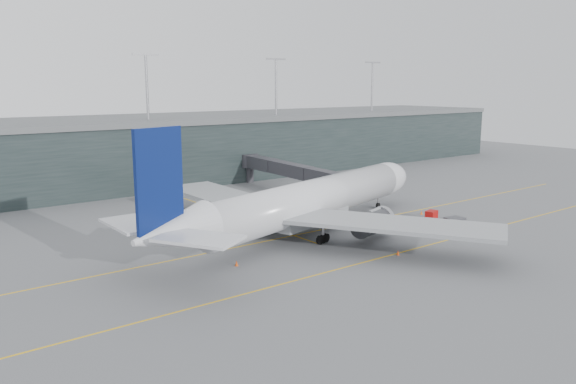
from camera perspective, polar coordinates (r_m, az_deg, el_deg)
ground at (r=86.56m, az=-3.68°, el=-4.41°), size 320.00×320.00×0.00m
taxiline_a at (r=83.38m, az=-2.14°, el=-4.98°), size 160.00×0.25×0.02m
taxiline_b at (r=71.51m, az=5.38°, el=-7.73°), size 160.00×0.25×0.02m
taxiline_lead_main at (r=105.64m, az=-7.49°, el=-1.69°), size 0.25×60.00×0.02m
terminal at (r=136.47m, az=-17.48°, el=3.96°), size 240.00×36.00×29.00m
main_aircraft at (r=86.53m, az=2.26°, el=-0.93°), size 63.88×58.78×18.18m
jet_bridge at (r=119.49m, az=-0.38°, el=2.30°), size 6.66×44.06×6.71m
gse_cart at (r=99.17m, az=14.36°, el=-2.25°), size 2.61×2.01×1.57m
baggage_dolly at (r=100.56m, az=16.59°, el=-2.59°), size 3.23×2.68×0.30m
uld_a at (r=92.08m, az=-9.37°, el=-3.06°), size 2.11×1.87×1.62m
uld_b at (r=94.46m, az=-8.98°, el=-2.57°), size 2.35×1.96×1.99m
uld_c at (r=94.68m, az=-8.01°, el=-2.63°), size 2.20×2.01×1.63m
cone_nose at (r=102.83m, az=13.40°, el=-2.03°), size 0.46×0.46×0.73m
cone_wing_stbd at (r=77.96m, az=11.11°, el=-6.07°), size 0.42×0.42×0.67m
cone_wing_port at (r=99.53m, az=-3.29°, el=-2.15°), size 0.50×0.50×0.80m
cone_tail at (r=72.34m, az=-5.25°, el=-7.23°), size 0.43×0.43×0.69m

